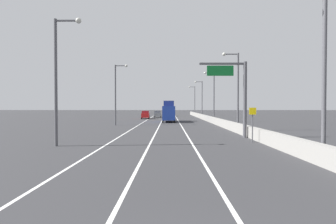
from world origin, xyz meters
The scene contains 18 objects.
ground_plane centered at (0.00, 64.00, 0.00)m, with size 320.00×320.00×0.00m, color #2D2D30.
lane_stripe_left centered at (-5.50, 55.00, 0.00)m, with size 0.16×130.00×0.00m, color silver.
lane_stripe_center centered at (-2.00, 55.00, 0.00)m, with size 0.16×130.00×0.00m, color silver.
lane_stripe_right centered at (1.50, 55.00, 0.00)m, with size 0.16×130.00×0.00m, color silver.
jersey_barrier_right centered at (7.66, 40.00, 0.55)m, with size 0.60×120.00×1.10m, color gray.
overhead_sign_gantry centered at (6.32, 23.34, 4.73)m, with size 4.68×0.36×7.50m.
speed_advisory_sign centered at (6.76, 19.84, 1.76)m, with size 0.60×0.11×3.00m.
lamp_post_right_near centered at (7.99, 11.55, 5.73)m, with size 2.14×0.44×9.96m.
lamp_post_right_second centered at (8.09, 31.41, 5.73)m, with size 2.14×0.44×9.96m.
lamp_post_right_third centered at (8.22, 51.27, 5.73)m, with size 2.14×0.44×9.96m.
lamp_post_right_fourth centered at (8.18, 71.12, 5.73)m, with size 2.14×0.44×9.96m.
lamp_post_right_fifth centered at (8.02, 90.98, 5.73)m, with size 2.14×0.44×9.96m.
lamp_post_left_near centered at (-8.98, 17.55, 5.73)m, with size 2.14×0.44×9.96m.
lamp_post_left_mid centered at (-9.00, 41.38, 5.73)m, with size 2.14×0.44×9.96m.
car_yellow_0 centered at (-0.31, 84.12, 0.96)m, with size 1.90×4.17×1.92m.
car_red_1 centered at (-6.36, 64.80, 1.00)m, with size 2.12×4.77×2.01m.
car_gray_2 centered at (-3.71, 73.58, 0.95)m, with size 1.99×4.06×1.90m.
box_truck centered at (-0.53, 51.48, 1.94)m, with size 2.49×9.05×4.25m.
Camera 1 is at (-0.38, -3.96, 3.11)m, focal length 29.61 mm.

